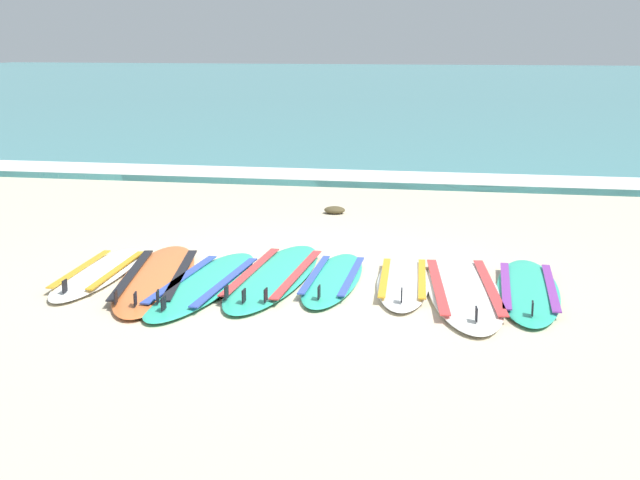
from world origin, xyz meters
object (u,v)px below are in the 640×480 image
(surfboard_4, at_px, (333,279))
(surfboard_5, at_px, (403,281))
(surfboard_7, at_px, (528,290))
(surfboard_3, at_px, (274,276))
(surfboard_6, at_px, (463,289))
(surfboard_2, at_px, (204,283))
(surfboard_1, at_px, (156,277))
(surfboard_0, at_px, (99,273))

(surfboard_4, bearing_deg, surfboard_5, 2.00)
(surfboard_4, bearing_deg, surfboard_7, -1.31)
(surfboard_3, distance_m, surfboard_6, 1.78)
(surfboard_4, relative_size, surfboard_5, 1.00)
(surfboard_4, xyz_separation_m, surfboard_5, (0.65, 0.02, 0.00))
(surfboard_6, bearing_deg, surfboard_2, -174.15)
(surfboard_2, xyz_separation_m, surfboard_5, (1.79, 0.40, 0.00))
(surfboard_2, xyz_separation_m, surfboard_3, (0.57, 0.38, 0.00))
(surfboard_4, height_order, surfboard_7, same)
(surfboard_1, bearing_deg, surfboard_0, 174.02)
(surfboard_2, height_order, surfboard_7, same)
(surfboard_4, height_order, surfboard_6, same)
(surfboard_4, bearing_deg, surfboard_1, -170.73)
(surfboard_5, bearing_deg, surfboard_7, -3.24)
(surfboard_1, relative_size, surfboard_3, 1.04)
(surfboard_2, distance_m, surfboard_6, 2.35)
(surfboard_4, distance_m, surfboard_5, 0.65)
(surfboard_1, height_order, surfboard_6, same)
(surfboard_5, bearing_deg, surfboard_6, -16.45)
(surfboard_2, distance_m, surfboard_4, 1.20)
(surfboard_0, distance_m, surfboard_5, 2.90)
(surfboard_7, bearing_deg, surfboard_5, 176.76)
(surfboard_0, bearing_deg, surfboard_2, -9.06)
(surfboard_2, bearing_deg, surfboard_4, 18.55)
(surfboard_1, xyz_separation_m, surfboard_3, (1.07, 0.27, 0.00))
(surfboard_5, distance_m, surfboard_6, 0.58)
(surfboard_0, bearing_deg, surfboard_6, 1.05)
(surfboard_6, bearing_deg, surfboard_1, -177.45)
(surfboard_0, height_order, surfboard_3, same)
(surfboard_0, distance_m, surfboard_1, 0.61)
(surfboard_4, bearing_deg, surfboard_3, -179.75)
(surfboard_2, height_order, surfboard_6, same)
(surfboard_5, bearing_deg, surfboard_0, -175.51)
(surfboard_2, height_order, surfboard_4, same)
(surfboard_4, bearing_deg, surfboard_0, -174.79)
(surfboard_3, relative_size, surfboard_5, 1.30)
(surfboard_2, bearing_deg, surfboard_7, 6.67)
(surfboard_1, distance_m, surfboard_5, 2.31)
(surfboard_3, xyz_separation_m, surfboard_5, (1.22, 0.03, -0.00))
(surfboard_0, relative_size, surfboard_2, 0.85)
(surfboard_0, height_order, surfboard_6, same)
(surfboard_7, bearing_deg, surfboard_2, -173.33)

